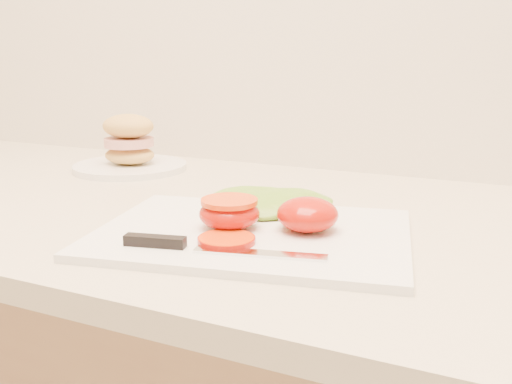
% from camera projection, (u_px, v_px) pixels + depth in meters
% --- Properties ---
extents(cutting_board, '(0.42, 0.34, 0.01)m').
position_uv_depth(cutting_board, '(253.00, 234.00, 0.69)').
color(cutting_board, white).
rests_on(cutting_board, counter).
extents(tomato_half_dome, '(0.07, 0.07, 0.04)m').
position_uv_depth(tomato_half_dome, '(307.00, 214.00, 0.68)').
color(tomato_half_dome, '#B21B05').
rests_on(tomato_half_dome, cutting_board).
extents(tomato_half_cut, '(0.07, 0.07, 0.04)m').
position_uv_depth(tomato_half_cut, '(229.00, 212.00, 0.69)').
color(tomato_half_cut, '#B21B05').
rests_on(tomato_half_cut, cutting_board).
extents(tomato_slice_0, '(0.06, 0.06, 0.01)m').
position_uv_depth(tomato_slice_0, '(226.00, 240.00, 0.64)').
color(tomato_slice_0, '#EC470F').
rests_on(tomato_slice_0, cutting_board).
extents(lettuce_leaf_0, '(0.15, 0.12, 0.03)m').
position_uv_depth(lettuce_leaf_0, '(255.00, 203.00, 0.76)').
color(lettuce_leaf_0, '#7BA62B').
rests_on(lettuce_leaf_0, cutting_board).
extents(lettuce_leaf_1, '(0.14, 0.13, 0.03)m').
position_uv_depth(lettuce_leaf_1, '(290.00, 204.00, 0.76)').
color(lettuce_leaf_1, '#7BA62B').
rests_on(lettuce_leaf_1, cutting_board).
extents(knife, '(0.22, 0.06, 0.01)m').
position_uv_depth(knife, '(195.00, 246.00, 0.62)').
color(knife, silver).
rests_on(knife, cutting_board).
extents(sandwich_plate, '(0.21, 0.21, 0.11)m').
position_uv_depth(sandwich_plate, '(129.00, 151.00, 1.08)').
color(sandwich_plate, white).
rests_on(sandwich_plate, counter).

